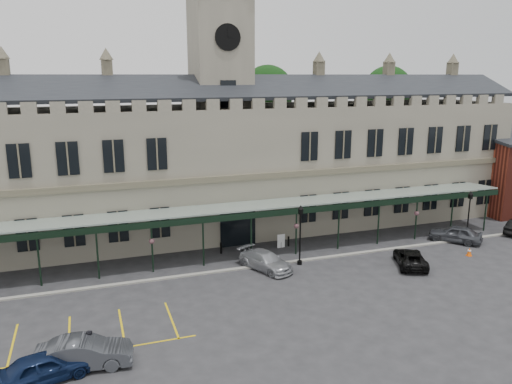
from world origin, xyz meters
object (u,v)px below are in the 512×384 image
object	(u,v)px
lamp_post_mid	(300,230)
car_left_a	(45,367)
clock_tower	(221,94)
car_van	(410,258)
lamp_post_right	(469,212)
car_left_b	(84,353)
person_b	(89,345)
station_building	(222,165)
traffic_cone	(469,252)
car_right_a	(455,234)
sign_board	(281,241)
car_taxi	(265,261)

from	to	relation	value
lamp_post_mid	car_left_a	xyz separation A→B (m)	(-18.34, -10.23, -2.16)
car_left_a	clock_tower	bearing A→B (deg)	-49.93
car_left_a	car_van	bearing A→B (deg)	-89.84
lamp_post_right	car_left_a	xyz separation A→B (m)	(-35.03, -10.40, -2.06)
car_left_b	person_b	world-z (taller)	person_b
clock_tower	car_left_b	xyz separation A→B (m)	(-13.15, -20.68, -12.30)
station_building	car_van	bearing A→B (deg)	-50.72
lamp_post_right	traffic_cone	bearing A→B (deg)	-128.13
car_right_a	person_b	xyz separation A→B (m)	(-31.86, -9.40, 0.06)
traffic_cone	lamp_post_mid	bearing A→B (deg)	168.52
sign_board	station_building	bearing A→B (deg)	114.49
station_building	lamp_post_right	size ratio (longest dim) A/B	12.63
car_left_a	car_right_a	world-z (taller)	car_right_a
traffic_cone	car_van	bearing A→B (deg)	-177.68
station_building	lamp_post_right	world-z (taller)	station_building
lamp_post_mid	sign_board	distance (m)	4.79
car_left_b	sign_board	bearing A→B (deg)	-43.08
sign_board	car_left_b	bearing A→B (deg)	-142.41
car_taxi	car_right_a	size ratio (longest dim) A/B	1.06
lamp_post_mid	sign_board	world-z (taller)	lamp_post_mid
clock_tower	lamp_post_mid	size ratio (longest dim) A/B	5.03
car_left_a	car_taxi	xyz separation A→B (m)	(15.39, 10.15, -0.05)
lamp_post_mid	person_b	world-z (taller)	lamp_post_mid
car_right_a	station_building	bearing A→B (deg)	-69.05
station_building	car_left_b	world-z (taller)	station_building
lamp_post_right	traffic_cone	xyz separation A→B (m)	(-2.41, -3.08, -2.47)
car_left_b	car_taxi	bearing A→B (deg)	-47.71
car_van	person_b	bearing A→B (deg)	37.55
clock_tower	car_left_b	size ratio (longest dim) A/B	5.04
car_right_a	car_van	bearing A→B (deg)	-14.28
car_left_b	lamp_post_right	bearing A→B (deg)	-66.45
traffic_cone	car_right_a	size ratio (longest dim) A/B	0.16
lamp_post_mid	traffic_cone	xyz separation A→B (m)	(14.28, -2.90, -2.57)
sign_board	car_left_a	distance (m)	23.39
traffic_cone	person_b	xyz separation A→B (m)	(-30.48, -6.05, 0.49)
person_b	car_taxi	bearing A→B (deg)	-145.91
station_building	car_left_b	bearing A→B (deg)	-122.55
traffic_cone	sign_board	world-z (taller)	sign_board
station_building	car_van	distance (m)	19.16
clock_tower	sign_board	world-z (taller)	clock_tower
car_right_a	car_left_a	bearing A→B (deg)	-22.62
lamp_post_right	person_b	xyz separation A→B (m)	(-32.90, -9.13, -1.97)
car_left_b	person_b	bearing A→B (deg)	-16.06
station_building	car_left_a	world-z (taller)	station_building
sign_board	person_b	size ratio (longest dim) A/B	0.72
station_building	clock_tower	bearing A→B (deg)	90.00
clock_tower	car_taxi	bearing A→B (deg)	-88.01
sign_board	person_b	xyz separation A→B (m)	(-16.28, -13.14, 0.25)
car_taxi	car_left_a	bearing A→B (deg)	-171.29
car_left_a	car_left_b	size ratio (longest dim) A/B	0.90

